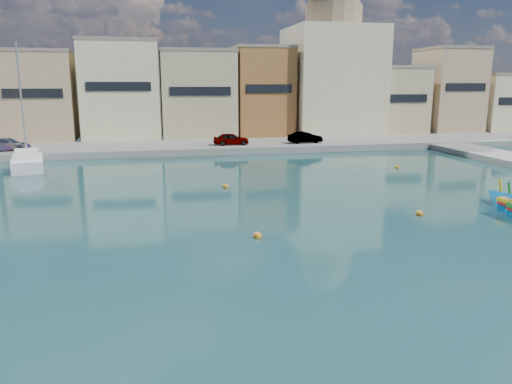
{
  "coord_description": "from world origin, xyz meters",
  "views": [
    {
      "loc": [
        -11.15,
        -16.41,
        6.45
      ],
      "look_at": [
        -6.33,
        6.0,
        1.4
      ],
      "focal_mm": 35.0,
      "sensor_mm": 36.0,
      "label": 1
    }
  ],
  "objects": [
    {
      "name": "yacht_north",
      "position": [
        -20.55,
        25.24,
        0.4
      ],
      "size": [
        3.6,
        7.84,
        10.1
      ],
      "color": "white",
      "rests_on": "ground"
    },
    {
      "name": "north_quay",
      "position": [
        0.0,
        32.0,
        0.3
      ],
      "size": [
        80.0,
        8.0,
        0.6
      ],
      "primitive_type": "cube",
      "color": "gray",
      "rests_on": "ground"
    },
    {
      "name": "parked_cars",
      "position": [
        -9.76,
        30.5,
        1.16
      ],
      "size": [
        30.84,
        1.8,
        1.15
      ],
      "color": "#4C1919",
      "rests_on": "north_quay"
    },
    {
      "name": "north_townhouses",
      "position": [
        6.68,
        39.36,
        5.0
      ],
      "size": [
        83.2,
        7.87,
        10.19
      ],
      "color": "tan",
      "rests_on": "ground"
    },
    {
      "name": "ground",
      "position": [
        0.0,
        0.0,
        0.0
      ],
      "size": [
        160.0,
        160.0,
        0.0
      ],
      "primitive_type": "plane",
      "color": "#133A3A",
      "rests_on": "ground"
    },
    {
      "name": "church_block",
      "position": [
        10.0,
        40.0,
        8.41
      ],
      "size": [
        10.0,
        10.0,
        19.1
      ],
      "color": "beige",
      "rests_on": "ground"
    },
    {
      "name": "mooring_buoys",
      "position": [
        1.68,
        6.12,
        0.08
      ],
      "size": [
        20.6,
        25.18,
        0.36
      ],
      "color": "orange",
      "rests_on": "ground"
    }
  ]
}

